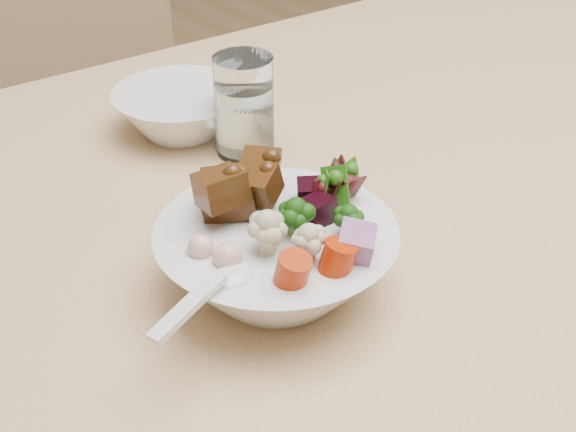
{
  "coord_description": "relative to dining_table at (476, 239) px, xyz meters",
  "views": [
    {
      "loc": [
        -0.77,
        -0.36,
        1.27
      ],
      "look_at": [
        -0.42,
        0.07,
        0.9
      ],
      "focal_mm": 50.0,
      "sensor_mm": 36.0,
      "label": 1
    }
  ],
  "objects": [
    {
      "name": "dining_table",
      "position": [
        0.0,
        0.0,
        0.0
      ],
      "size": [
        1.86,
        1.13,
        0.84
      ],
      "rotation": [
        0.0,
        0.0,
        -0.07
      ],
      "color": "#D7B77E",
      "rests_on": "ground"
    },
    {
      "name": "food_bowl",
      "position": [
        -0.29,
        -0.01,
        0.12
      ],
      "size": [
        0.2,
        0.2,
        0.11
      ],
      "color": "white",
      "rests_on": "dining_table"
    },
    {
      "name": "soup_spoon",
      "position": [
        -0.37,
        -0.04,
        0.15
      ],
      "size": [
        0.11,
        0.05,
        0.02
      ],
      "rotation": [
        0.0,
        0.0,
        0.25
      ],
      "color": "white",
      "rests_on": "food_bowl"
    },
    {
      "name": "water_glass",
      "position": [
        -0.17,
        0.2,
        0.14
      ],
      "size": [
        0.06,
        0.06,
        0.11
      ],
      "color": "white",
      "rests_on": "dining_table"
    },
    {
      "name": "chair_far",
      "position": [
        -0.13,
        0.75,
        -0.24
      ],
      "size": [
        0.52,
        0.52,
        0.92
      ],
      "rotation": [
        0.0,
        0.0,
        -0.26
      ],
      "color": "tan",
      "rests_on": "ground"
    },
    {
      "name": "side_bowl",
      "position": [
        -0.2,
        0.28,
        0.11
      ],
      "size": [
        0.15,
        0.15,
        0.05
      ],
      "primitive_type": null,
      "color": "white",
      "rests_on": "dining_table"
    }
  ]
}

